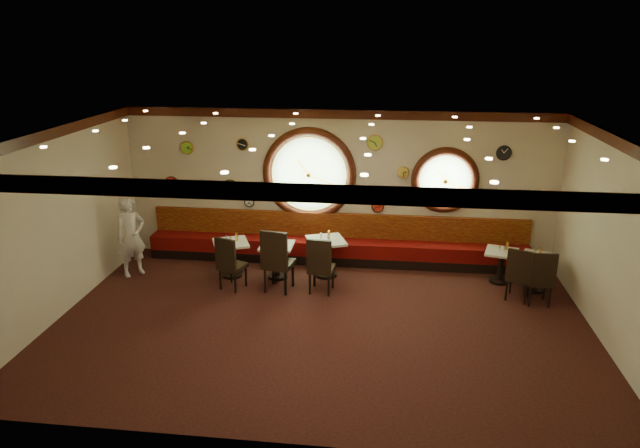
{
  "coord_description": "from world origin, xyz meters",
  "views": [
    {
      "loc": [
        1.01,
        -8.53,
        4.69
      ],
      "look_at": [
        -0.11,
        0.8,
        1.5
      ],
      "focal_mm": 32.0,
      "sensor_mm": 36.0,
      "label": 1
    }
  ],
  "objects": [
    {
      "name": "banquette_back",
      "position": [
        0.0,
        2.94,
        0.75
      ],
      "size": [
        8.0,
        0.1,
        0.55
      ],
      "primitive_type": "cube",
      "color": "#5F0A07",
      "rests_on": "wall_back"
    },
    {
      "name": "table_e",
      "position": [
        3.9,
        1.78,
        0.44
      ],
      "size": [
        0.84,
        0.84,
        0.69
      ],
      "color": "black",
      "rests_on": "floor"
    },
    {
      "name": "molding_front",
      "position": [
        0.0,
        -2.95,
        3.11
      ],
      "size": [
        9.0,
        0.1,
        0.18
      ],
      "primitive_type": "cube",
      "color": "#37140A",
      "rests_on": "wall_back"
    },
    {
      "name": "wall_clock_4",
      "position": [
        -1.9,
        2.96,
        1.2
      ],
      "size": [
        0.2,
        0.03,
        0.2
      ],
      "primitive_type": "cylinder",
      "rotation": [
        1.57,
        0.0,
        0.0
      ],
      "color": "white",
      "rests_on": "wall_back"
    },
    {
      "name": "banquette_seat",
      "position": [
        0.0,
        2.72,
        0.35
      ],
      "size": [
        8.0,
        0.55,
        0.3
      ],
      "primitive_type": "cube",
      "color": "#5D0808",
      "rests_on": "banquette_base"
    },
    {
      "name": "porthole_left_frame",
      "position": [
        -0.6,
        2.98,
        1.85
      ],
      "size": [
        1.98,
        0.18,
        1.98
      ],
      "primitive_type": "torus",
      "rotation": [
        1.57,
        0.0,
        0.0
      ],
      "color": "#37140A",
      "rests_on": "wall_back"
    },
    {
      "name": "condiment_d_salt",
      "position": [
        3.24,
        2.07,
        0.7
      ],
      "size": [
        0.04,
        0.04,
        0.1
      ],
      "primitive_type": "cylinder",
      "color": "silver",
      "rests_on": "table_d"
    },
    {
      "name": "condiment_e_pepper",
      "position": [
        3.89,
        1.73,
        0.74
      ],
      "size": [
        0.03,
        0.03,
        0.09
      ],
      "primitive_type": "cylinder",
      "color": "silver",
      "rests_on": "table_e"
    },
    {
      "name": "wall_front",
      "position": [
        0.0,
        -3.0,
        1.6
      ],
      "size": [
        9.0,
        0.02,
        3.2
      ],
      "primitive_type": "cube",
      "color": "beige",
      "rests_on": "floor"
    },
    {
      "name": "wall_clock_1",
      "position": [
        0.75,
        2.96,
        2.55
      ],
      "size": [
        0.3,
        0.03,
        0.3
      ],
      "primitive_type": "cylinder",
      "rotation": [
        1.57,
        0.0,
        0.0
      ],
      "color": "#A6C13C",
      "rests_on": "wall_back"
    },
    {
      "name": "condiment_e_bottle",
      "position": [
        3.94,
        1.86,
        0.76
      ],
      "size": [
        0.04,
        0.04,
        0.14
      ],
      "primitive_type": "cylinder",
      "color": "gold",
      "rests_on": "table_e"
    },
    {
      "name": "wall_clock_6",
      "position": [
        3.55,
        2.96,
        1.45
      ],
      "size": [
        0.34,
        0.03,
        0.34
      ],
      "primitive_type": "cylinder",
      "rotation": [
        1.57,
        0.0,
        0.0
      ],
      "color": "silver",
      "rests_on": "wall_back"
    },
    {
      "name": "wall_clock_3",
      "position": [
        -2.0,
        2.96,
        2.45
      ],
      "size": [
        0.24,
        0.03,
        0.24
      ],
      "primitive_type": "cylinder",
      "rotation": [
        1.57,
        0.0,
        0.0
      ],
      "color": "black",
      "rests_on": "wall_back"
    },
    {
      "name": "porthole_left_glass",
      "position": [
        -0.6,
        3.0,
        1.85
      ],
      "size": [
        1.66,
        0.02,
        1.66
      ],
      "primitive_type": "cylinder",
      "rotation": [
        1.57,
        0.0,
        0.0
      ],
      "color": "#7FAA66",
      "rests_on": "wall_back"
    },
    {
      "name": "chair_c",
      "position": [
        -0.15,
        1.15,
        0.63
      ],
      "size": [
        0.51,
        0.51,
        0.68
      ],
      "rotation": [
        0.0,
        0.0,
        -0.12
      ],
      "color": "black",
      "rests_on": "floor"
    },
    {
      "name": "wall_clock_2",
      "position": [
        -2.3,
        2.96,
        1.5
      ],
      "size": [
        0.36,
        0.03,
        0.36
      ],
      "primitive_type": "cylinder",
      "rotation": [
        1.57,
        0.0,
        0.0
      ],
      "color": "yellow",
      "rests_on": "wall_back"
    },
    {
      "name": "porthole_right_ring",
      "position": [
        2.2,
        2.95,
        1.8
      ],
      "size": [
        1.09,
        0.03,
        1.09
      ],
      "primitive_type": "torus",
      "rotation": [
        1.57,
        0.0,
        0.0
      ],
      "color": "gold",
      "rests_on": "wall_back"
    },
    {
      "name": "floor",
      "position": [
        0.0,
        0.0,
        0.0
      ],
      "size": [
        9.0,
        6.0,
        0.0
      ],
      "primitive_type": "cube",
      "color": "black",
      "rests_on": "ground"
    },
    {
      "name": "condiment_e_salt",
      "position": [
        3.84,
        1.85,
        0.74
      ],
      "size": [
        0.03,
        0.03,
        0.09
      ],
      "primitive_type": "cylinder",
      "color": "silver",
      "rests_on": "table_e"
    },
    {
      "name": "table_c",
      "position": [
        -0.13,
        1.98,
        0.49
      ],
      "size": [
        0.91,
        0.91,
        0.78
      ],
      "color": "black",
      "rests_on": "floor"
    },
    {
      "name": "condiment_a_bottle",
      "position": [
        -1.9,
        1.83,
        0.81
      ],
      "size": [
        0.05,
        0.05,
        0.17
      ],
      "primitive_type": "cylinder",
      "color": "gold",
      "rests_on": "table_a"
    },
    {
      "name": "chair_a",
      "position": [
        -1.87,
        1.11,
        0.61
      ],
      "size": [
        0.58,
        0.58,
        0.66
      ],
      "rotation": [
        0.0,
        0.0,
        -0.37
      ],
      "color": "black",
      "rests_on": "floor"
    },
    {
      "name": "porthole_right_glass",
      "position": [
        2.2,
        3.0,
        1.8
      ],
      "size": [
        1.1,
        0.02,
        1.1
      ],
      "primitive_type": "cylinder",
      "rotation": [
        1.57,
        0.0,
        0.0
      ],
      "color": "#7FAA66",
      "rests_on": "wall_back"
    },
    {
      "name": "molding_left",
      "position": [
        -4.45,
        0.0,
        3.11
      ],
      "size": [
        0.1,
        6.0,
        0.18
      ],
      "primitive_type": "cube",
      "color": "#37140A",
      "rests_on": "wall_back"
    },
    {
      "name": "wall_back",
      "position": [
        0.0,
        3.0,
        1.6
      ],
      "size": [
        9.0,
        0.02,
        3.2
      ],
      "primitive_type": "cube",
      "color": "beige",
      "rests_on": "floor"
    },
    {
      "name": "porthole_right_frame",
      "position": [
        2.2,
        2.98,
        1.8
      ],
      "size": [
        1.38,
        0.18,
        1.38
      ],
      "primitive_type": "torus",
      "rotation": [
        1.57,
        0.0,
        0.0
      ],
      "color": "#37140A",
      "rests_on": "wall_back"
    },
    {
      "name": "wall_clock_9",
      "position": [
        -3.6,
        2.96,
        1.55
      ],
      "size": [
        0.32,
        0.03,
        0.32
      ],
      "primitive_type": "cylinder",
      "rotation": [
        1.57,
        0.0,
        0.0
      ],
      "color": "red",
      "rests_on": "wall_back"
    },
    {
      "name": "porthole_left_ring",
      "position": [
        -0.6,
        2.95,
        1.85
      ],
      "size": [
        1.61,
        0.03,
        1.61
      ],
      "primitive_type": "torus",
      "rotation": [
        1.57,
        0.0,
        0.0
      ],
      "color": "gold",
      "rests_on": "wall_back"
    },
    {
      "name": "condiment_b_bottle",
      "position": [
        -1.0,
        1.83,
        0.78
      ],
      "size": [
        0.05,
        0.05,
        0.17
      ],
      "primitive_type": "cylinder",
      "color": "gold",
      "rests_on": "table_b"
    },
    {
      "name": "wall_clock_8",
      "position": [
        -3.2,
        2.96,
        2.35
      ],
      "size": [
        0.26,
        0.03,
        0.26
      ],
      "primitive_type": "cylinder",
      "rotation": [
        1.57,
        0.0,
        0.0
      ],
      "color": "#76C327",
      "rests_on": "wall_back"
    },
    {
      "name": "condiment_a_salt",
      "position": [
        -2.1,
        1.78,
        0.78
      ],
      "size": [
        0.04,
        0.04,
        0.11
      ],
      "primitive_type": "cylinder",
      "color": "silver",
      "rests_on": "table_a"
    },
    {
      "name": "condiment_b_salt",
      "position": [
        -1.11,
        1.87,
        0.75
      ],
      "size": [
        0.04,
        0.04,
        0.11
      ],
      "primitive_type": "cylinder",
      "color": "silver",
      "rests_on": "table_b"
    },
    {
      "name": "waiter",
      "position": [
        -4.0,
        1.6,
        0.81
      ],
      "size": [
        0.68,
        0.7,
        1.62
      ],
      "primitive_type": "imported",
      "rotation": [
        0.0,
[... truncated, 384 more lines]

